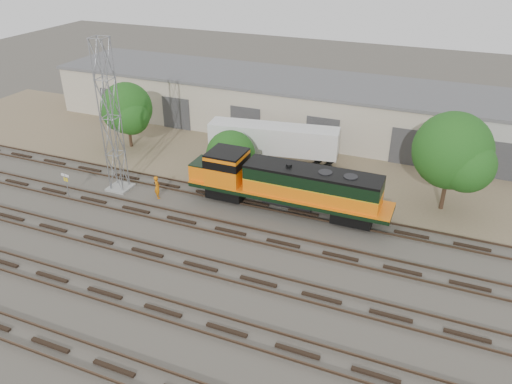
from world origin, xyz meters
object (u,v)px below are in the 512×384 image
at_px(locomotive, 285,184).
at_px(signal_tower, 111,120).
at_px(worker, 157,187).
at_px(semi_trailer, 276,140).

height_order(locomotive, signal_tower, signal_tower).
height_order(worker, semi_trailer, semi_trailer).
relative_size(worker, semi_trailer, 0.16).
bearing_deg(signal_tower, worker, -2.15).
xyz_separation_m(locomotive, semi_trailer, (-3.57, 7.80, 0.07)).
bearing_deg(signal_tower, semi_trailer, 43.83).
height_order(locomotive, worker, locomotive).
bearing_deg(semi_trailer, worker, -131.47).
bearing_deg(semi_trailer, locomotive, -73.91).
bearing_deg(worker, signal_tower, 42.04).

